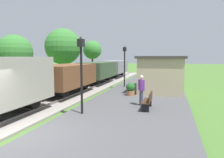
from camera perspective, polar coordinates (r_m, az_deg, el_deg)
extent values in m
plane|color=#47702D|center=(8.20, -25.39, -15.81)|extent=(160.00, 160.00, 0.00)
cube|color=#4C4C4F|center=(6.60, -2.89, -19.57)|extent=(6.00, 60.00, 0.25)
cylinder|color=black|center=(11.93, -23.53, -5.41)|extent=(1.56, 0.84, 0.84)
cylinder|color=black|center=(12.78, -20.25, -3.38)|extent=(0.20, 0.30, 0.20)
cube|color=brown|center=(15.74, -12.40, 1.04)|extent=(2.50, 5.60, 1.60)
cube|color=black|center=(15.82, -12.35, -1.31)|extent=(2.10, 5.15, 0.50)
cylinder|color=black|center=(17.43, -9.49, -1.37)|extent=(1.56, 0.84, 0.84)
cylinder|color=black|center=(14.33, -15.77, -3.21)|extent=(1.56, 0.84, 0.84)
cylinder|color=black|center=(18.44, -7.94, -0.14)|extent=(0.20, 0.30, 0.20)
cylinder|color=black|center=(13.34, -18.45, -2.91)|extent=(0.20, 0.30, 0.20)
cube|color=#384C33|center=(21.74, -3.99, 2.62)|extent=(2.50, 5.60, 1.60)
cube|color=black|center=(21.79, -3.98, 0.92)|extent=(2.10, 5.15, 0.50)
cylinder|color=black|center=(23.50, -2.45, 0.71)|extent=(1.56, 0.84, 0.84)
cylinder|color=black|center=(20.16, -5.75, -0.26)|extent=(1.56, 0.84, 0.84)
cylinder|color=black|center=(24.57, -1.58, 1.55)|extent=(0.20, 0.30, 0.20)
cylinder|color=black|center=(19.07, -7.07, 0.10)|extent=(0.20, 0.30, 0.20)
cube|color=gray|center=(28.01, 0.73, 3.49)|extent=(2.50, 5.60, 1.60)
cube|color=black|center=(28.05, 0.73, 2.16)|extent=(2.10, 5.15, 0.50)
cylinder|color=black|center=(29.79, 1.66, 1.93)|extent=(1.56, 0.84, 0.84)
cylinder|color=black|center=(26.36, -0.33, 1.34)|extent=(1.56, 0.84, 0.84)
cylinder|color=black|center=(30.89, 2.21, 2.55)|extent=(0.20, 0.30, 0.20)
cylinder|color=black|center=(25.23, -1.09, 1.68)|extent=(0.20, 0.30, 0.20)
cube|color=tan|center=(17.09, 13.78, 1.32)|extent=(3.20, 5.50, 2.60)
cube|color=#3D3833|center=(17.02, 13.91, 5.98)|extent=(3.50, 5.80, 0.18)
cube|color=black|center=(16.14, 7.89, 1.61)|extent=(0.03, 0.90, 0.80)
cube|color=#422819|center=(10.84, 9.76, -6.07)|extent=(0.42, 1.50, 0.04)
cube|color=#422819|center=(10.77, 10.79, -4.84)|extent=(0.04, 1.50, 0.45)
cube|color=black|center=(10.31, 9.34, -8.02)|extent=(0.38, 0.06, 0.42)
cube|color=black|center=(11.47, 10.09, -6.56)|extent=(0.38, 0.06, 0.42)
cylinder|color=#474C66|center=(11.55, 8.32, -5.31)|extent=(0.15, 0.15, 0.86)
cylinder|color=#474C66|center=(11.70, 8.05, -5.16)|extent=(0.15, 0.15, 0.86)
cube|color=#662D8C|center=(11.50, 8.24, -1.67)|extent=(0.39, 0.45, 0.60)
sphere|color=beige|center=(11.45, 8.28, 0.51)|extent=(0.22, 0.22, 0.22)
cylinder|color=#9E6642|center=(14.49, 5.22, -3.93)|extent=(0.56, 0.56, 0.34)
sphere|color=#235B23|center=(14.42, 5.23, -2.26)|extent=(0.64, 0.64, 0.64)
cylinder|color=black|center=(9.77, -8.54, -0.51)|extent=(0.11, 0.11, 3.20)
cube|color=black|center=(9.72, -8.71, 9.96)|extent=(0.28, 0.28, 0.36)
sphere|color=#F2E5BF|center=(9.72, -8.71, 9.96)|extent=(0.20, 0.20, 0.20)
cone|color=black|center=(9.74, -8.74, 11.37)|extent=(0.20, 0.20, 0.16)
cylinder|color=black|center=(18.42, 3.53, 2.78)|extent=(0.11, 0.11, 3.20)
cube|color=black|center=(18.40, 3.57, 8.32)|extent=(0.28, 0.28, 0.36)
sphere|color=#F2E5BF|center=(18.40, 3.57, 8.32)|extent=(0.20, 0.20, 0.20)
cone|color=black|center=(18.41, 3.58, 9.07)|extent=(0.20, 0.20, 0.16)
cylinder|color=#4C3823|center=(20.28, -25.33, 0.32)|extent=(0.28, 0.28, 2.16)
sphere|color=#387A33|center=(20.19, -25.64, 6.72)|extent=(3.15, 3.15, 3.15)
cylinder|color=#4C3823|center=(27.47, -13.41, 2.57)|extent=(0.28, 0.28, 2.50)
sphere|color=#387A33|center=(27.44, -13.57, 8.82)|extent=(4.65, 4.65, 4.65)
cylinder|color=#4C3823|center=(32.28, -5.50, 3.63)|extent=(0.28, 0.28, 2.92)
sphere|color=#387A33|center=(32.26, -5.55, 8.15)|extent=(2.88, 2.88, 2.88)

